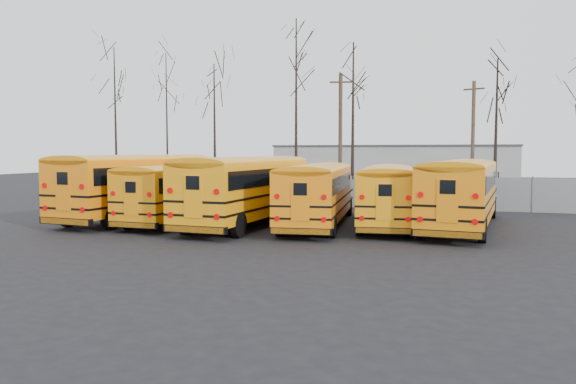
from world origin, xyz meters
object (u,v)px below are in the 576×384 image
(utility_pole_right, at_px, (473,140))
(bus_b, at_px, (186,188))
(utility_pole_left, at_px, (340,135))
(bus_c, at_px, (249,185))
(bus_e, at_px, (388,190))
(bus_a, at_px, (141,181))
(bus_f, at_px, (461,188))
(bus_d, at_px, (317,189))

(utility_pole_right, bearing_deg, bus_b, -104.97)
(utility_pole_left, distance_m, utility_pole_right, 9.45)
(bus_c, xyz_separation_m, bus_e, (6.36, 1.56, -0.25))
(bus_a, xyz_separation_m, utility_pole_right, (16.71, 16.52, 2.37))
(bus_e, bearing_deg, bus_a, 178.39)
(bus_b, bearing_deg, bus_f, 7.85)
(bus_d, height_order, utility_pole_right, utility_pole_right)
(bus_e, xyz_separation_m, utility_pole_left, (-5.28, 14.79, 3.06))
(bus_a, xyz_separation_m, bus_d, (9.46, -0.22, -0.25))
(bus_a, height_order, bus_d, bus_a)
(utility_pole_left, bearing_deg, bus_b, -117.11)
(utility_pole_right, bearing_deg, bus_a, -111.02)
(bus_a, distance_m, bus_d, 9.47)
(bus_c, xyz_separation_m, utility_pole_left, (1.08, 16.36, 2.81))
(bus_c, bearing_deg, bus_d, 11.62)
(bus_e, bearing_deg, bus_f, -7.72)
(bus_b, bearing_deg, bus_d, 4.65)
(bus_e, height_order, bus_f, bus_f)
(utility_pole_left, bearing_deg, utility_pole_right, -6.37)
(bus_c, relative_size, utility_pole_right, 1.42)
(bus_d, distance_m, utility_pole_left, 16.31)
(bus_e, bearing_deg, utility_pole_left, 104.09)
(bus_c, bearing_deg, bus_f, 11.76)
(bus_e, bearing_deg, bus_c, -171.73)
(bus_d, height_order, bus_f, bus_f)
(utility_pole_left, bearing_deg, bus_e, -81.95)
(bus_f, distance_m, utility_pole_right, 15.99)
(bus_b, distance_m, bus_f, 13.11)
(bus_f, height_order, utility_pole_right, utility_pole_right)
(bus_a, distance_m, bus_e, 12.61)
(bus_f, bearing_deg, bus_c, -165.85)
(bus_b, relative_size, bus_d, 0.97)
(bus_a, distance_m, bus_f, 15.89)
(bus_e, bearing_deg, utility_pole_right, 69.68)
(bus_a, bearing_deg, bus_e, 9.66)
(bus_c, distance_m, bus_e, 6.55)
(bus_f, bearing_deg, bus_d, -165.78)
(bus_a, relative_size, bus_d, 1.14)
(bus_a, xyz_separation_m, utility_pole_left, (7.30, 15.66, 2.76))
(bus_d, xyz_separation_m, bus_e, (3.12, 1.09, -0.05))
(utility_pole_right, bearing_deg, bus_d, -89.10)
(utility_pole_left, bearing_deg, bus_f, -71.71)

